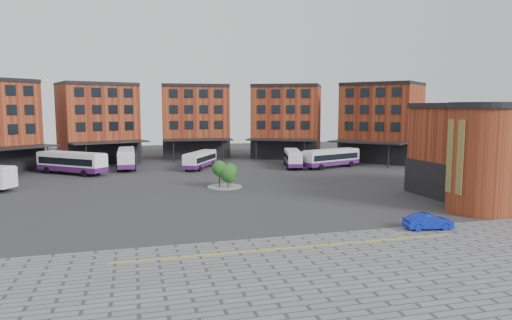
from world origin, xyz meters
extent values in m
plane|color=#28282B|center=(0.00, 0.00, 0.00)|extent=(160.00, 160.00, 0.00)
cube|color=slate|center=(2.00, -22.00, 0.01)|extent=(50.00, 22.00, 0.02)
cube|color=gold|center=(2.00, -14.00, 0.03)|extent=(26.00, 0.15, 0.02)
cube|color=black|center=(-28.20, 33.32, 2.00)|extent=(10.00, 9.07, 4.00)
cube|color=black|center=(-28.07, 33.17, 9.20)|extent=(8.60, 7.77, 8.00)
cube|color=black|center=(-26.63, 31.58, 4.00)|extent=(12.61, 11.97, 0.25)
cylinder|color=black|center=(-22.05, 33.28, 2.00)|extent=(0.20, 0.20, 4.00)
cube|color=brown|center=(-15.30, 46.44, 7.00)|extent=(15.55, 13.69, 14.00)
cube|color=black|center=(-13.72, 41.85, 2.00)|extent=(12.45, 4.71, 4.00)
cube|color=black|center=(-15.30, 46.44, 14.30)|extent=(15.65, 13.97, 0.60)
cube|color=black|center=(-13.66, 41.66, 9.20)|extent=(10.87, 3.87, 8.00)
cube|color=black|center=(-12.96, 39.63, 4.00)|extent=(13.72, 8.39, 0.25)
cylinder|color=black|center=(-16.67, 36.45, 2.00)|extent=(0.20, 0.20, 4.00)
cylinder|color=black|center=(-8.07, 39.41, 2.00)|extent=(0.20, 0.20, 4.00)
cube|color=brown|center=(3.28, 48.89, 7.00)|extent=(13.67, 10.88, 14.00)
cube|color=black|center=(2.94, 44.05, 2.00)|extent=(13.00, 1.41, 4.00)
cube|color=black|center=(3.28, 48.89, 14.30)|extent=(13.69, 11.18, 0.60)
cube|color=black|center=(2.93, 43.85, 9.20)|extent=(11.42, 0.95, 8.00)
cube|color=black|center=(2.78, 41.70, 4.00)|extent=(13.28, 5.30, 0.25)
cylinder|color=black|center=(-1.89, 40.22, 2.00)|extent=(0.20, 0.20, 4.00)
cylinder|color=black|center=(7.19, 39.59, 2.00)|extent=(0.20, 0.20, 4.00)
cube|color=brown|center=(21.34, 43.88, 7.00)|extent=(16.12, 14.81, 14.00)
cube|color=black|center=(19.14, 39.56, 2.00)|extent=(11.81, 6.35, 4.00)
cube|color=black|center=(21.34, 43.88, 14.30)|extent=(16.26, 15.08, 0.60)
cube|color=black|center=(19.04, 39.38, 9.20)|extent=(10.26, 5.33, 8.00)
cube|color=black|center=(18.07, 37.46, 4.00)|extent=(13.58, 9.82, 0.25)
cylinder|color=black|center=(13.20, 37.92, 2.00)|extent=(0.20, 0.20, 4.00)
cylinder|color=black|center=(21.31, 33.79, 2.00)|extent=(0.20, 0.20, 4.00)
cube|color=brown|center=(36.00, 32.21, 7.00)|extent=(16.02, 16.39, 14.00)
cube|color=black|center=(32.29, 29.09, 2.00)|extent=(8.74, 10.28, 4.00)
cube|color=black|center=(36.00, 32.21, 14.30)|extent=(16.25, 16.58, 0.60)
cube|color=black|center=(32.14, 28.96, 9.20)|extent=(7.47, 8.86, 8.00)
cube|color=black|center=(30.49, 27.58, 4.00)|extent=(11.73, 12.79, 0.25)
cylinder|color=black|center=(26.19, 29.91, 2.00)|extent=(0.20, 0.20, 4.00)
cylinder|color=black|center=(32.03, 22.94, 2.00)|extent=(0.20, 0.20, 4.00)
cube|color=brown|center=(30.00, -2.00, 5.00)|extent=(14.00, 12.00, 10.00)
cube|color=black|center=(30.00, -2.00, 10.30)|extent=(14.40, 12.40, 0.60)
cube|color=black|center=(22.90, -2.00, 2.00)|extent=(0.40, 12.00, 4.00)
cylinder|color=brown|center=(23.00, -8.00, 5.00)|extent=(6.00, 6.00, 10.00)
cylinder|color=black|center=(23.00, -8.00, 10.30)|extent=(6.40, 6.40, 0.60)
cube|color=#F3481C|center=(20.10, -8.00, 5.50)|extent=(0.12, 2.20, 7.00)
cylinder|color=gray|center=(2.00, 12.00, 0.06)|extent=(4.40, 4.40, 0.12)
cylinder|color=#332114|center=(1.20, 11.40, 0.92)|extent=(0.14, 0.14, 1.83)
sphere|color=#1D4A18|center=(1.20, 11.40, 2.57)|extent=(1.88, 1.88, 1.88)
sphere|color=#1D4A18|center=(1.40, 11.25, 2.02)|extent=(1.32, 1.32, 1.32)
cylinder|color=#332114|center=(2.80, 12.60, 0.73)|extent=(0.14, 0.14, 1.45)
sphere|color=#1D4A18|center=(2.80, 12.60, 2.04)|extent=(1.90, 1.90, 1.90)
sphere|color=#1D4A18|center=(3.00, 12.45, 1.60)|extent=(1.33, 1.33, 1.33)
cylinder|color=#332114|center=(2.20, 11.00, 0.68)|extent=(0.14, 0.14, 1.36)
sphere|color=#1D4A18|center=(2.20, 11.00, 1.90)|extent=(2.10, 2.10, 2.10)
sphere|color=#1D4A18|center=(2.40, 10.85, 1.49)|extent=(1.47, 1.47, 1.47)
cylinder|color=black|center=(-24.51, 17.20, 0.50)|extent=(1.02, 0.71, 0.99)
cube|color=white|center=(-18.11, 29.14, 1.91)|extent=(10.76, 9.67, 2.63)
cube|color=black|center=(-18.11, 29.14, 2.09)|extent=(10.08, 9.11, 1.02)
cube|color=silver|center=(-18.11, 29.14, 3.28)|extent=(10.33, 9.29, 0.13)
cube|color=black|center=(-22.55, 32.89, 2.15)|extent=(1.56, 1.82, 1.18)
cube|color=#491562|center=(-18.11, 29.14, 0.97)|extent=(10.82, 9.73, 0.75)
cylinder|color=black|center=(-21.87, 30.56, 0.54)|extent=(1.03, 0.94, 1.07)
cylinder|color=black|center=(-20.14, 32.61, 0.54)|extent=(1.03, 0.94, 1.07)
cylinder|color=black|center=(-16.09, 25.68, 0.54)|extent=(1.03, 0.94, 1.07)
cylinder|color=black|center=(-14.36, 27.73, 0.54)|extent=(1.03, 0.94, 1.07)
cube|color=silver|center=(-10.20, 33.82, 1.84)|extent=(2.61, 11.43, 2.54)
cube|color=black|center=(-10.20, 33.82, 2.02)|extent=(2.67, 10.51, 0.99)
cube|color=silver|center=(-10.20, 33.82, 3.17)|extent=(2.51, 10.97, 0.12)
cube|color=black|center=(-10.20, 39.43, 2.08)|extent=(2.21, 0.12, 1.14)
cube|color=#491562|center=(-10.20, 33.82, 0.93)|extent=(2.65, 11.47, 0.73)
cylinder|color=black|center=(-11.50, 37.48, 0.52)|extent=(0.31, 1.04, 1.04)
cylinder|color=black|center=(-8.90, 37.48, 0.52)|extent=(0.31, 1.04, 1.04)
cylinder|color=black|center=(-11.49, 30.17, 0.52)|extent=(0.31, 1.04, 1.04)
cylinder|color=black|center=(-8.89, 30.17, 0.52)|extent=(0.31, 1.04, 1.04)
cube|color=white|center=(1.57, 30.34, 1.59)|extent=(6.76, 9.73, 2.20)
cube|color=black|center=(1.57, 30.34, 1.75)|extent=(6.43, 9.06, 0.85)
cube|color=silver|center=(1.57, 30.34, 2.74)|extent=(6.49, 9.34, 0.11)
cube|color=black|center=(3.92, 34.57, 1.80)|extent=(1.73, 1.03, 0.99)
cube|color=#491562|center=(1.57, 30.34, 0.81)|extent=(6.82, 9.78, 0.63)
cylinder|color=black|center=(2.12, 33.65, 0.45)|extent=(0.67, 0.92, 0.90)
cylinder|color=black|center=(4.09, 32.56, 0.45)|extent=(0.67, 0.92, 0.90)
cylinder|color=black|center=(-0.95, 28.13, 0.45)|extent=(0.67, 0.92, 0.90)
cylinder|color=black|center=(1.01, 27.04, 0.45)|extent=(0.67, 0.92, 0.90)
cube|color=white|center=(17.03, 28.19, 1.62)|extent=(4.78, 10.29, 2.24)
cube|color=black|center=(17.03, 28.19, 1.78)|extent=(4.63, 9.53, 0.87)
cube|color=silver|center=(17.03, 28.19, 2.78)|extent=(4.59, 9.88, 0.11)
cube|color=black|center=(18.29, 32.94, 1.83)|extent=(1.91, 0.61, 1.00)
cube|color=#491562|center=(17.03, 28.19, 0.82)|extent=(4.83, 10.34, 0.64)
cylinder|color=black|center=(16.75, 31.59, 0.46)|extent=(0.50, 0.95, 0.91)
cylinder|color=black|center=(18.96, 31.00, 0.46)|extent=(0.50, 0.95, 0.91)
cylinder|color=black|center=(15.10, 25.38, 0.46)|extent=(0.50, 0.95, 0.91)
cylinder|color=black|center=(17.31, 24.79, 0.46)|extent=(0.50, 0.95, 0.91)
cube|color=silver|center=(22.90, 25.64, 1.77)|extent=(11.13, 6.11, 2.44)
cube|color=black|center=(22.90, 25.64, 1.94)|extent=(10.33, 5.86, 0.95)
cube|color=silver|center=(22.90, 25.64, 3.04)|extent=(10.69, 5.87, 0.12)
cube|color=black|center=(27.95, 27.50, 1.99)|extent=(0.84, 2.03, 1.09)
cube|color=#491562|center=(22.90, 25.64, 0.90)|extent=(11.19, 6.16, 0.70)
cylinder|color=black|center=(25.76, 28.02, 0.50)|extent=(1.04, 0.62, 1.00)
cylinder|color=black|center=(26.62, 25.68, 0.50)|extent=(1.04, 0.62, 1.00)
cylinder|color=black|center=(19.19, 25.60, 0.50)|extent=(1.04, 0.62, 1.00)
cylinder|color=black|center=(20.04, 23.27, 0.50)|extent=(1.04, 0.62, 1.00)
imported|color=#0D21AF|center=(14.44, -12.16, 0.66)|extent=(4.17, 1.92, 1.32)
camera|label=1|loc=(-9.18, -44.16, 10.16)|focal=32.00mm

